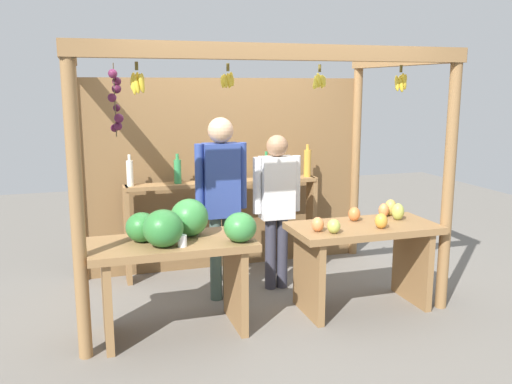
# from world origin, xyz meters

# --- Properties ---
(ground_plane) EXTENTS (12.00, 12.00, 0.00)m
(ground_plane) POSITION_xyz_m (0.00, 0.00, 0.00)
(ground_plane) COLOR slate
(ground_plane) RESTS_ON ground
(market_stall) EXTENTS (3.21, 1.83, 2.29)m
(market_stall) POSITION_xyz_m (-0.01, 0.40, 1.33)
(market_stall) COLOR olive
(market_stall) RESTS_ON ground
(fruit_counter_left) EXTENTS (1.32, 0.68, 1.08)m
(fruit_counter_left) POSITION_xyz_m (-0.81, -0.66, 0.72)
(fruit_counter_left) COLOR olive
(fruit_counter_left) RESTS_ON ground
(fruit_counter_right) EXTENTS (1.30, 0.64, 0.93)m
(fruit_counter_right) POSITION_xyz_m (0.86, -0.64, 0.58)
(fruit_counter_right) COLOR olive
(fruit_counter_right) RESTS_ON ground
(bottle_shelf_unit) EXTENTS (2.06, 0.22, 1.35)m
(bottle_shelf_unit) POSITION_xyz_m (-0.09, 0.64, 0.79)
(bottle_shelf_unit) COLOR olive
(bottle_shelf_unit) RESTS_ON ground
(vendor_man) EXTENTS (0.48, 0.23, 1.70)m
(vendor_man) POSITION_xyz_m (-0.30, -0.06, 1.03)
(vendor_man) COLOR #40564D
(vendor_man) RESTS_ON ground
(vendor_woman) EXTENTS (0.48, 0.21, 1.52)m
(vendor_woman) POSITION_xyz_m (0.28, 0.06, 0.90)
(vendor_woman) COLOR #363643
(vendor_woman) RESTS_ON ground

